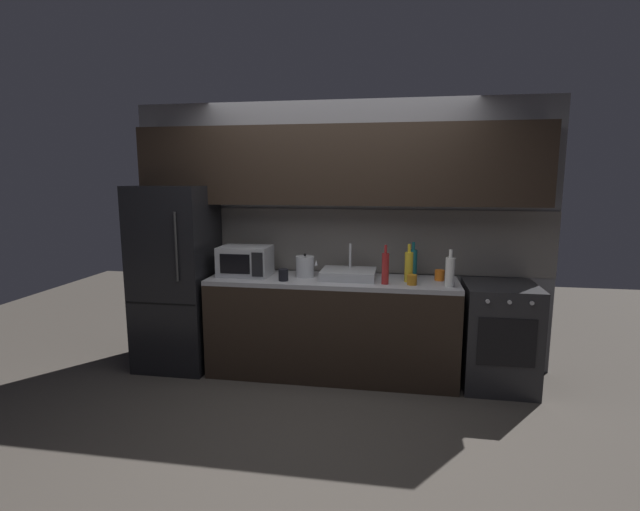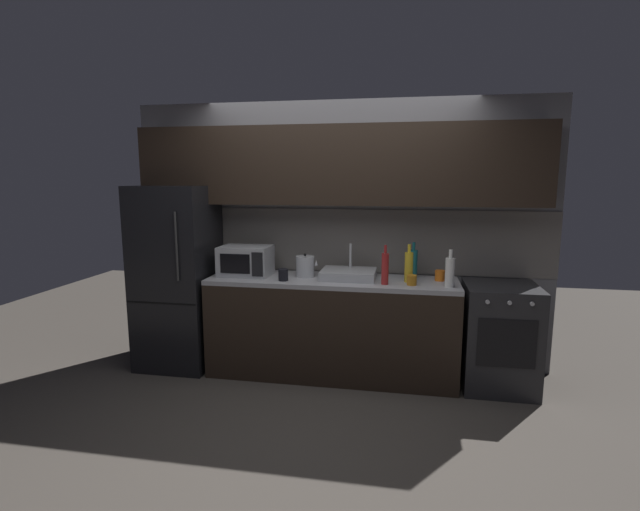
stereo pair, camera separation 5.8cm
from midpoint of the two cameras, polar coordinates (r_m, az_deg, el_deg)
ground_plane at (r=3.71m, az=-1.18°, el=-19.52°), size 10.00×10.00×0.00m
back_wall at (r=4.44m, az=1.66°, el=6.22°), size 3.96×0.44×2.50m
counter_run at (r=4.35m, az=1.04°, el=-8.61°), size 2.22×0.60×0.90m
refrigerator at (r=4.69m, az=-17.27°, el=-2.51°), size 0.68×0.69×1.72m
oven_range at (r=4.38m, az=20.40°, el=-9.06°), size 0.60×0.62×0.90m
microwave at (r=4.41m, az=-9.37°, el=-0.64°), size 0.46×0.35×0.27m
sink_basin at (r=4.23m, az=3.07°, el=-2.24°), size 0.48×0.38×0.30m
kettle at (r=4.30m, az=-2.20°, el=-1.32°), size 0.20×0.17×0.21m
wine_bottle_red at (r=4.02m, az=7.48°, el=-1.51°), size 0.06×0.06×0.34m
wine_bottle_teal at (r=4.36m, az=10.79°, el=-0.86°), size 0.07×0.07×0.32m
wine_bottle_white at (r=4.04m, az=15.02°, el=-1.87°), size 0.08×0.08×0.31m
wine_bottle_yellow at (r=4.14m, az=10.27°, el=-1.30°), size 0.07×0.07×0.33m
mug_amber at (r=4.05m, az=10.64°, el=-2.90°), size 0.08×0.08×0.09m
mug_dark at (r=4.15m, az=-4.85°, el=-2.35°), size 0.09×0.09×0.10m
mug_orange at (r=4.28m, az=13.86°, el=-2.32°), size 0.09×0.09×0.09m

